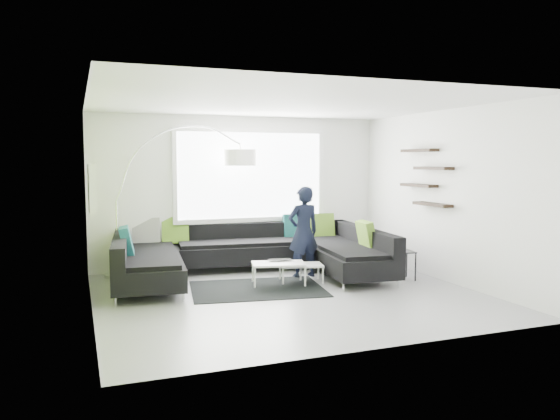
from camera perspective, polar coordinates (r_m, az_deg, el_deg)
The scene contains 9 objects.
ground at distance 8.16m, azimuth 0.93°, elevation -8.83°, with size 5.50×5.50×0.00m, color #939399.
room_shell at distance 8.12m, azimuth 0.66°, elevation 4.01°, with size 5.54×5.04×2.82m.
sectional_sofa at distance 9.15m, azimuth -3.20°, elevation -4.66°, with size 4.60×3.12×0.94m.
rug at distance 8.51m, azimuth -2.39°, elevation -8.22°, with size 2.01×1.46×0.01m, color black.
coffee_table at distance 8.85m, azimuth 1.05°, elevation -6.54°, with size 1.08×0.63×0.35m, color silver.
arc_lamp at distance 9.60m, azimuth -16.71°, elevation 0.90°, with size 2.43×1.01×2.59m, color silver, non-canonical shape.
side_table at distance 9.33m, azimuth 12.66°, elevation -5.66°, with size 0.35×0.35×0.48m, color black.
person at distance 9.26m, azimuth 2.46°, elevation -2.29°, with size 0.59×0.41×1.54m, color black.
laptop at distance 8.83m, azimuth 0.05°, elevation -5.31°, with size 0.41×0.30×0.03m, color black.
Camera 1 is at (-2.90, -7.36, 1.98)m, focal length 35.00 mm.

